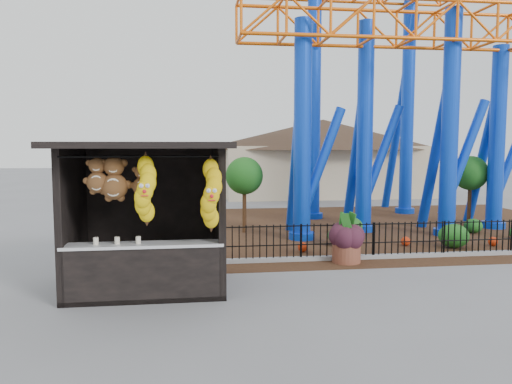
{
  "coord_description": "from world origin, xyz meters",
  "views": [
    {
      "loc": [
        -2.11,
        -9.64,
        3.06
      ],
      "look_at": [
        -0.6,
        1.5,
        2.0
      ],
      "focal_mm": 35.0,
      "sensor_mm": 36.0,
      "label": 1
    }
  ],
  "objects": [
    {
      "name": "ground",
      "position": [
        0.0,
        0.0,
        0.0
      ],
      "size": [
        120.0,
        120.0,
        0.0
      ],
      "primitive_type": "plane",
      "color": "slate",
      "rests_on": "ground"
    },
    {
      "name": "mulch_bed",
      "position": [
        4.0,
        8.0,
        0.01
      ],
      "size": [
        18.0,
        12.0,
        0.02
      ],
      "primitive_type": "cube",
      "color": "#331E11",
      "rests_on": "ground"
    },
    {
      "name": "curb",
      "position": [
        4.0,
        3.0,
        0.06
      ],
      "size": [
        18.0,
        0.18,
        0.12
      ],
      "primitive_type": "cube",
      "color": "gray",
      "rests_on": "ground"
    },
    {
      "name": "prize_booth",
      "position": [
        -2.99,
        0.91,
        1.53
      ],
      "size": [
        3.5,
        3.4,
        3.12
      ],
      "color": "black",
      "rests_on": "ground"
    },
    {
      "name": "picket_fence",
      "position": [
        4.9,
        3.0,
        0.5
      ],
      "size": [
        12.2,
        0.06,
        1.0
      ],
      "primitive_type": null,
      "color": "black",
      "rests_on": "ground"
    },
    {
      "name": "roller_coaster",
      "position": [
        5.12,
        8.23,
        6.44
      ],
      "size": [
        11.0,
        6.37,
        10.82
      ],
      "color": "#0B3ACA",
      "rests_on": "ground"
    },
    {
      "name": "terracotta_planter",
      "position": [
        1.94,
        2.7,
        0.3
      ],
      "size": [
        0.95,
        0.95,
        0.59
      ],
      "primitive_type": "cylinder",
      "rotation": [
        0.0,
        0.0,
        -0.36
      ],
      "color": "brown",
      "rests_on": "ground"
    },
    {
      "name": "planter_foliage",
      "position": [
        1.94,
        2.7,
        0.91
      ],
      "size": [
        0.7,
        0.7,
        0.64
      ],
      "primitive_type": "ellipsoid",
      "color": "#331420",
      "rests_on": "terracotta_planter"
    },
    {
      "name": "potted_plant",
      "position": [
        1.98,
        2.7,
        0.41
      ],
      "size": [
        0.93,
        0.87,
        0.82
      ],
      "primitive_type": "imported",
      "rotation": [
        0.0,
        0.0,
        -0.39
      ],
      "color": "#285418",
      "rests_on": "ground"
    },
    {
      "name": "landscaping",
      "position": [
        4.91,
        5.07,
        0.31
      ],
      "size": [
        7.78,
        3.34,
        0.71
      ],
      "color": "#1A5318",
      "rests_on": "mulch_bed"
    },
    {
      "name": "pavilion",
      "position": [
        6.0,
        20.0,
        3.07
      ],
      "size": [
        15.0,
        15.0,
        4.8
      ],
      "color": "#BFAD8C",
      "rests_on": "ground"
    }
  ]
}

